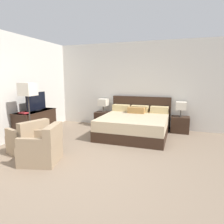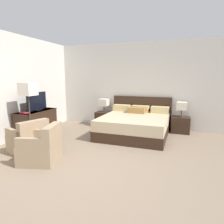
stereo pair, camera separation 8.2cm
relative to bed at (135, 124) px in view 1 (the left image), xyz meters
name	(u,v)px [view 1 (the left image)]	position (x,y,z in m)	size (l,w,h in m)	color
ground_plane	(83,170)	(-0.40, -2.51, -0.31)	(10.47, 10.47, 0.00)	#84705B
wall_back	(130,85)	(-0.40, 1.01, 1.09)	(6.26, 0.06, 2.79)	beige
wall_left	(23,87)	(-2.96, -1.07, 1.09)	(0.06, 5.29, 2.79)	beige
bed	(135,124)	(0.00, 0.00, 0.00)	(1.92, 1.99, 1.04)	#332116
nightstand_left	(103,119)	(-1.25, 0.70, -0.07)	(0.53, 0.43, 0.49)	#332116
nightstand_right	(180,125)	(1.25, 0.70, -0.07)	(0.53, 0.43, 0.49)	#332116
table_lamp_left	(103,102)	(-1.25, 0.71, 0.51)	(0.30, 0.30, 0.45)	#332D28
table_lamp_right	(181,106)	(1.25, 0.71, 0.51)	(0.30, 0.30, 0.45)	#332D28
dresser	(36,123)	(-2.64, -1.03, 0.07)	(0.54, 1.26, 0.73)	#332116
tv	(36,102)	(-2.64, -0.96, 0.67)	(0.18, 0.76, 0.51)	black
book_red_cover	(24,113)	(-2.63, -1.46, 0.44)	(0.25, 0.16, 0.03)	#B7282D
armchair_by_window	(29,140)	(-1.91, -2.14, -0.03)	(0.86, 0.86, 0.76)	#9E8466
armchair_companion	(43,148)	(-1.30, -2.46, -0.03)	(0.84, 0.84, 0.76)	#9E8466
floor_lamp	(28,93)	(-2.31, -1.63, 0.98)	(0.34, 0.34, 1.54)	#332D28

